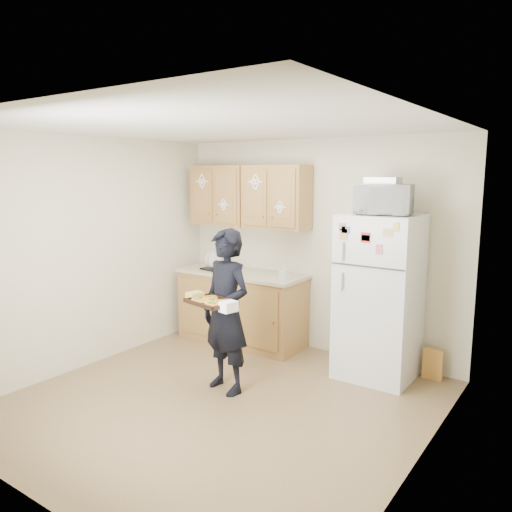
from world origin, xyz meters
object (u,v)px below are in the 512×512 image
at_px(person, 226,311).
at_px(microwave, 384,200).
at_px(baking_tray, 211,303).
at_px(dish_rack, 217,264).
at_px(refrigerator, 379,297).

height_order(person, microwave, microwave).
relative_size(person, microwave, 2.95).
bearing_deg(microwave, baking_tray, -137.21).
bearing_deg(person, microwave, 57.26).
bearing_deg(microwave, person, -145.30).
height_order(person, dish_rack, person).
bearing_deg(refrigerator, person, -132.32).
relative_size(baking_tray, microwave, 0.78).
xyz_separation_m(baking_tray, microwave, (1.04, 1.42, 0.89)).
height_order(baking_tray, microwave, microwave).
distance_m(refrigerator, person, 1.59).
distance_m(person, microwave, 1.89).
bearing_deg(person, refrigerator, 59.13).
relative_size(refrigerator, baking_tray, 4.03).
bearing_deg(dish_rack, person, -47.49).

